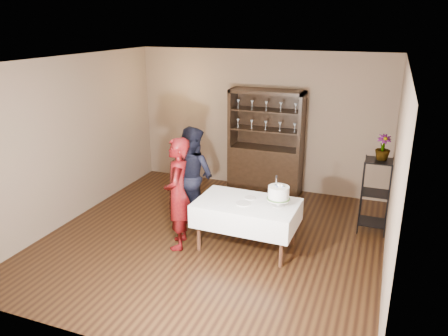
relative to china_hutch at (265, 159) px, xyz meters
The scene contains 14 objects.
floor 2.36m from the china_hutch, 95.08° to the right, with size 5.00×5.00×0.00m, color black.
ceiling 3.04m from the china_hutch, 95.08° to the right, with size 5.00×5.00×0.00m, color white.
back_wall 0.76m from the china_hutch, 128.88° to the left, with size 5.00×0.02×2.70m, color brown.
wall_left 3.58m from the china_hutch, 140.17° to the right, with size 0.02×5.00×2.70m, color brown.
wall_right 3.29m from the china_hutch, 44.39° to the right, with size 0.02×5.00×2.70m, color brown.
china_hutch is the anchor object (origin of this frame).
plant_etagere 2.33m from the china_hutch, 26.83° to the right, with size 0.42×0.42×1.20m.
cake_table 2.32m from the china_hutch, 80.87° to the right, with size 1.48×0.94×0.73m.
woman 2.67m from the china_hutch, 102.86° to the right, with size 0.61×0.40×1.67m, color #37050C.
man 1.90m from the china_hutch, 113.28° to the right, with size 0.79×0.62×1.63m, color black.
cake 2.41m from the china_hutch, 70.06° to the right, with size 0.38×0.38×0.46m.
plate_near 2.39m from the china_hutch, 81.86° to the right, with size 0.22×0.22×0.01m, color silver.
plate_far 2.17m from the china_hutch, 80.25° to the right, with size 0.17×0.17×0.01m, color silver.
potted_plant 2.45m from the china_hutch, 25.54° to the right, with size 0.22×0.22×0.39m, color #446E34.
Camera 1 is at (2.32, -5.57, 3.23)m, focal length 35.00 mm.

